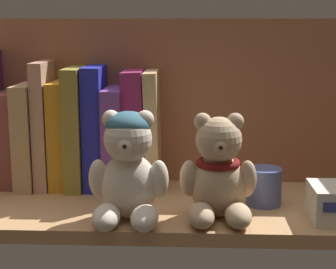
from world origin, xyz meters
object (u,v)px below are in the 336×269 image
(book_2, at_px, (12,138))
(book_4, at_px, (47,124))
(book_3, at_px, (31,134))
(book_9, at_px, (136,129))
(book_5, at_px, (62,133))
(pillar_candle, at_px, (264,187))
(teddy_bear_smaller, at_px, (218,174))
(book_7, at_px, (97,126))
(book_8, at_px, (116,136))
(teddy_bear_larger, at_px, (128,169))
(book_6, at_px, (78,127))
(book_10, at_px, (154,129))

(book_2, bearing_deg, book_4, 0.00)
(book_3, xyz_separation_m, book_9, (0.18, 0.00, 0.01))
(book_5, distance_m, pillar_candle, 0.35)
(book_3, height_order, teddy_bear_smaller, book_3)
(book_3, relative_size, book_4, 0.82)
(book_7, height_order, book_8, book_7)
(book_7, bearing_deg, book_3, 180.00)
(book_5, height_order, teddy_bear_larger, book_5)
(book_6, xyz_separation_m, book_8, (0.06, 0.00, -0.02))
(book_3, xyz_separation_m, teddy_bear_smaller, (0.31, -0.15, -0.02))
(book_3, bearing_deg, book_2, 180.00)
(book_4, relative_size, book_10, 1.08)
(book_8, distance_m, teddy_bear_larger, 0.17)
(book_7, bearing_deg, book_10, 0.00)
(book_4, bearing_deg, book_2, 180.00)
(book_3, height_order, book_10, book_10)
(book_4, height_order, book_5, book_4)
(book_2, distance_m, book_5, 0.09)
(book_7, bearing_deg, pillar_candle, -19.64)
(book_5, bearing_deg, book_4, 180.00)
(book_4, distance_m, book_10, 0.18)
(book_8, xyz_separation_m, book_9, (0.03, 0.00, 0.01))
(book_8, height_order, book_10, book_10)
(book_8, bearing_deg, book_7, 180.00)
(book_3, height_order, pillar_candle, book_3)
(book_6, bearing_deg, pillar_candle, -17.75)
(book_4, distance_m, book_9, 0.15)
(book_3, relative_size, teddy_bear_smaller, 1.15)
(book_3, bearing_deg, teddy_bear_smaller, -26.29)
(book_5, xyz_separation_m, book_6, (0.03, 0.00, 0.01))
(book_8, bearing_deg, teddy_bear_larger, -76.60)
(book_7, bearing_deg, teddy_bear_larger, -66.49)
(book_5, height_order, book_6, book_6)
(book_4, xyz_separation_m, pillar_candle, (0.35, -0.10, -0.08))
(book_3, distance_m, book_7, 0.11)
(book_3, bearing_deg, book_4, 0.00)
(book_7, distance_m, teddy_bear_smaller, 0.25)
(book_3, xyz_separation_m, book_8, (0.14, 0.00, -0.00))
(book_6, bearing_deg, book_3, 180.00)
(teddy_bear_larger, height_order, teddy_bear_smaller, teddy_bear_larger)
(teddy_bear_smaller, bearing_deg, book_4, 151.53)
(book_4, distance_m, book_6, 0.05)
(book_9, bearing_deg, book_10, 0.00)
(book_2, relative_size, book_10, 0.82)
(teddy_bear_larger, bearing_deg, book_5, 128.39)
(book_3, distance_m, teddy_bear_larger, 0.25)
(book_7, distance_m, book_9, 0.07)
(book_10, bearing_deg, teddy_bear_smaller, -56.34)
(book_8, height_order, pillar_candle, book_8)
(book_4, distance_m, book_7, 0.08)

